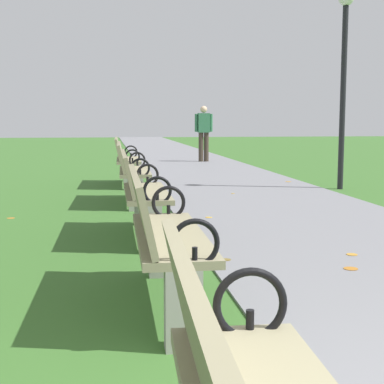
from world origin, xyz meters
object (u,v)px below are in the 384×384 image
(park_bench_5, at_px, (126,160))
(park_bench_4, at_px, (131,171))
(lamp_post, at_px, (344,58))
(park_bench_3, at_px, (141,192))
(pedestrian_walking, at_px, (204,130))
(park_bench_2, at_px, (162,235))

(park_bench_5, bearing_deg, park_bench_4, -90.00)
(park_bench_4, xyz_separation_m, lamp_post, (3.80, 1.21, 1.82))
(park_bench_3, relative_size, lamp_post, 0.46)
(park_bench_3, height_order, park_bench_4, same)
(park_bench_4, xyz_separation_m, park_bench_5, (-0.00, 2.41, 0.00))
(pedestrian_walking, bearing_deg, park_bench_2, -100.78)
(lamp_post, bearing_deg, park_bench_3, -135.33)
(park_bench_5, bearing_deg, pedestrian_walking, 66.65)
(park_bench_3, xyz_separation_m, park_bench_4, (0.00, 2.54, 0.00))
(park_bench_3, relative_size, park_bench_4, 1.00)
(park_bench_2, bearing_deg, park_bench_4, 90.00)
(park_bench_2, relative_size, park_bench_4, 1.00)
(park_bench_2, distance_m, pedestrian_walking, 13.21)
(park_bench_2, relative_size, lamp_post, 0.46)
(park_bench_5, height_order, lamp_post, lamp_post)
(park_bench_2, distance_m, park_bench_3, 2.31)
(park_bench_5, distance_m, pedestrian_walking, 6.24)
(park_bench_4, height_order, lamp_post, lamp_post)
(park_bench_4, bearing_deg, park_bench_3, -90.00)
(park_bench_4, relative_size, park_bench_5, 1.00)
(park_bench_3, bearing_deg, park_bench_4, 90.00)
(park_bench_3, relative_size, pedestrian_walking, 0.99)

